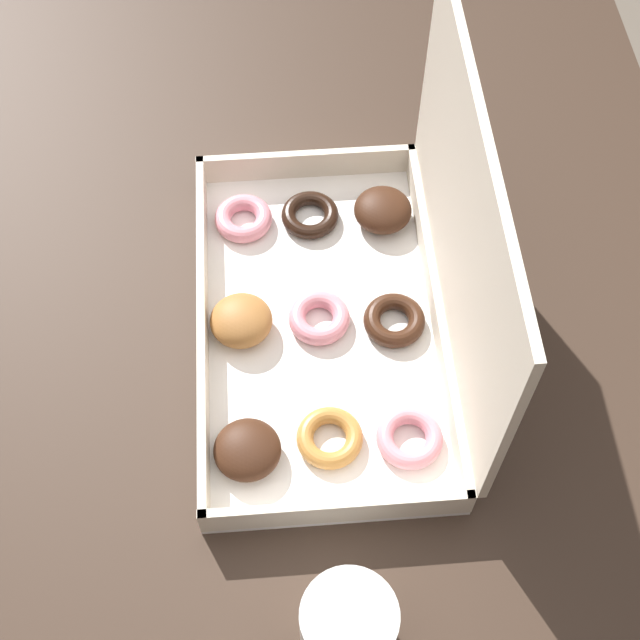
# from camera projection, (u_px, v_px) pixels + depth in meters

# --- Properties ---
(ground_plane) EXTENTS (8.00, 8.00, 0.00)m
(ground_plane) POSITION_uv_depth(u_px,v_px,m) (319.00, 549.00, 1.57)
(ground_plane) COLOR #6B6054
(dining_table) EXTENTS (1.30, 0.85, 0.78)m
(dining_table) POSITION_uv_depth(u_px,v_px,m) (319.00, 366.00, 0.99)
(dining_table) COLOR #38281E
(dining_table) RESTS_ON ground_plane
(donut_box) EXTENTS (0.41, 0.25, 0.28)m
(donut_box) POSITION_uv_depth(u_px,v_px,m) (358.00, 294.00, 0.85)
(donut_box) COLOR white
(donut_box) RESTS_ON dining_table
(coffee_mug) EXTENTS (0.08, 0.08, 0.09)m
(coffee_mug) POSITION_uv_depth(u_px,v_px,m) (350.00, 628.00, 0.71)
(coffee_mug) COLOR white
(coffee_mug) RESTS_ON dining_table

